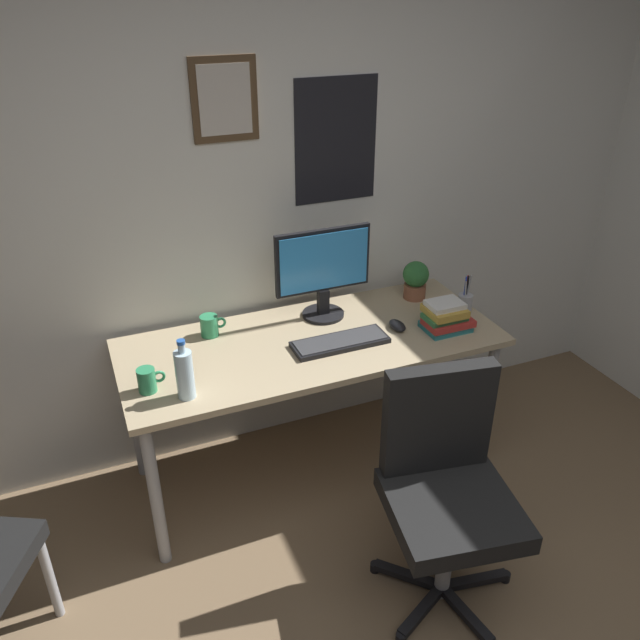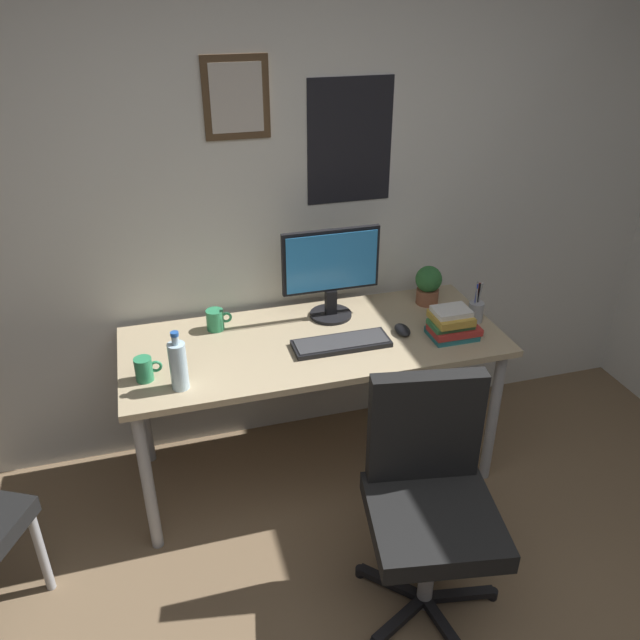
# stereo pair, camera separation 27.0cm
# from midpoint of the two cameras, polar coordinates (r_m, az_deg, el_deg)

# --- Properties ---
(wall_back) EXTENTS (4.40, 0.10, 2.60)m
(wall_back) POSITION_cam_midpoint_polar(r_m,az_deg,el_deg) (2.98, -8.85, 10.90)
(wall_back) COLOR silver
(wall_back) RESTS_ON ground_plane
(desk) EXTENTS (1.70, 0.70, 0.75)m
(desk) POSITION_cam_midpoint_polar(r_m,az_deg,el_deg) (2.90, -3.43, -3.14)
(desk) COLOR tan
(desk) RESTS_ON ground_plane
(office_chair) EXTENTS (0.57, 0.57, 0.95)m
(office_chair) POSITION_cam_midpoint_polar(r_m,az_deg,el_deg) (2.47, 8.01, -14.12)
(office_chair) COLOR black
(office_chair) RESTS_ON ground_plane
(monitor) EXTENTS (0.46, 0.20, 0.43)m
(monitor) POSITION_cam_midpoint_polar(r_m,az_deg,el_deg) (2.95, -2.36, 4.47)
(monitor) COLOR black
(monitor) RESTS_ON desk
(keyboard) EXTENTS (0.43, 0.15, 0.03)m
(keyboard) POSITION_cam_midpoint_polar(r_m,az_deg,el_deg) (2.81, -0.94, -2.06)
(keyboard) COLOR black
(keyboard) RESTS_ON desk
(computer_mouse) EXTENTS (0.06, 0.11, 0.04)m
(computer_mouse) POSITION_cam_midpoint_polar(r_m,az_deg,el_deg) (2.93, 4.31, -0.56)
(computer_mouse) COLOR black
(computer_mouse) RESTS_ON desk
(water_bottle) EXTENTS (0.07, 0.07, 0.25)m
(water_bottle) POSITION_cam_midpoint_polar(r_m,az_deg,el_deg) (2.51, -15.05, -4.74)
(water_bottle) COLOR silver
(water_bottle) RESTS_ON desk
(coffee_mug_near) EXTENTS (0.11, 0.07, 0.10)m
(coffee_mug_near) POSITION_cam_midpoint_polar(r_m,az_deg,el_deg) (2.62, -18.05, -5.22)
(coffee_mug_near) COLOR #2D8C59
(coffee_mug_near) RESTS_ON desk
(coffee_mug_far) EXTENTS (0.12, 0.08, 0.10)m
(coffee_mug_far) POSITION_cam_midpoint_polar(r_m,az_deg,el_deg) (2.93, -12.43, -0.57)
(coffee_mug_far) COLOR #2D8C59
(coffee_mug_far) RESTS_ON desk
(potted_plant) EXTENTS (0.13, 0.13, 0.20)m
(potted_plant) POSITION_cam_midpoint_polar(r_m,az_deg,el_deg) (3.19, 6.14, 3.61)
(potted_plant) COLOR brown
(potted_plant) RESTS_ON desk
(pen_cup) EXTENTS (0.07, 0.07, 0.20)m
(pen_cup) POSITION_cam_midpoint_polar(r_m,az_deg,el_deg) (3.10, 10.41, 1.48)
(pen_cup) COLOR #9EA0A5
(pen_cup) RESTS_ON desk
(book_stack_left) EXTENTS (0.22, 0.16, 0.14)m
(book_stack_left) POSITION_cam_midpoint_polar(r_m,az_deg,el_deg) (2.93, 8.61, 0.14)
(book_stack_left) COLOR #26727A
(book_stack_left) RESTS_ON desk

